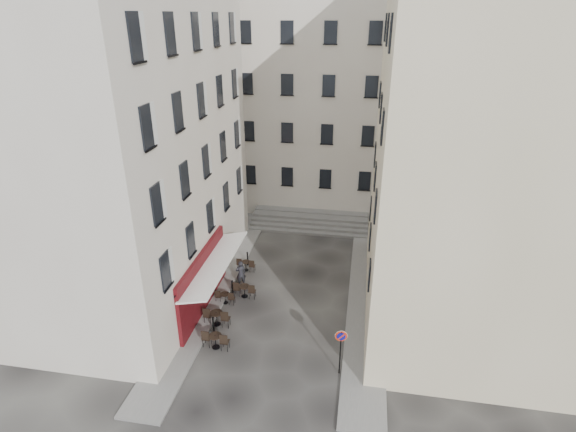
% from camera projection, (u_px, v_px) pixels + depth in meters
% --- Properties ---
extents(ground, '(90.00, 90.00, 0.00)m').
position_uv_depth(ground, '(279.00, 327.00, 23.78)').
color(ground, black).
rests_on(ground, ground).
extents(sidewalk_left, '(2.00, 22.00, 0.12)m').
position_uv_depth(sidewalk_left, '(220.00, 278.00, 28.05)').
color(sidewalk_left, slate).
rests_on(sidewalk_left, ground).
extents(sidewalk_right, '(2.00, 18.00, 0.12)m').
position_uv_depth(sidewalk_right, '(366.00, 302.00, 25.74)').
color(sidewalk_right, slate).
rests_on(sidewalk_right, ground).
extents(building_left, '(12.20, 16.20, 20.60)m').
position_uv_depth(building_left, '(94.00, 114.00, 23.88)').
color(building_left, beige).
rests_on(building_left, ground).
extents(building_right, '(12.20, 14.20, 18.60)m').
position_uv_depth(building_right, '(506.00, 148.00, 21.45)').
color(building_right, '#BCAF8C').
rests_on(building_right, ground).
extents(building_back, '(18.20, 10.20, 18.60)m').
position_uv_depth(building_back, '(310.00, 91.00, 37.17)').
color(building_back, beige).
rests_on(building_back, ground).
extents(cafe_storefront, '(1.74, 7.30, 3.50)m').
position_uv_depth(cafe_storefront, '(205.00, 279.00, 24.58)').
color(cafe_storefront, '#42090D').
rests_on(cafe_storefront, ground).
extents(stone_steps, '(9.00, 3.15, 0.80)m').
position_uv_depth(stone_steps, '(309.00, 222.00, 34.91)').
color(stone_steps, slate).
rests_on(stone_steps, ground).
extents(bollard_near, '(0.12, 0.12, 0.98)m').
position_uv_depth(bollard_near, '(213.00, 324.00, 23.17)').
color(bollard_near, black).
rests_on(bollard_near, ground).
extents(bollard_mid, '(0.12, 0.12, 0.98)m').
position_uv_depth(bollard_mid, '(232.00, 287.00, 26.32)').
color(bollard_mid, black).
rests_on(bollard_mid, ground).
extents(bollard_far, '(0.12, 0.12, 0.98)m').
position_uv_depth(bollard_far, '(248.00, 258.00, 29.46)').
color(bollard_far, black).
rests_on(bollard_far, ground).
extents(no_parking_sign, '(0.54, 0.14, 2.40)m').
position_uv_depth(no_parking_sign, '(341.00, 344.00, 20.04)').
color(no_parking_sign, black).
rests_on(no_parking_sign, ground).
extents(bistro_table_a, '(1.38, 0.64, 0.97)m').
position_uv_depth(bistro_table_a, '(216.00, 340.00, 22.12)').
color(bistro_table_a, black).
rests_on(bistro_table_a, ground).
extents(bistro_table_b, '(1.43, 0.67, 1.01)m').
position_uv_depth(bistro_table_b, '(217.00, 317.00, 23.75)').
color(bistro_table_b, black).
rests_on(bistro_table_b, ground).
extents(bistro_table_c, '(1.15, 0.54, 0.81)m').
position_uv_depth(bistro_table_c, '(225.00, 297.00, 25.58)').
color(bistro_table_c, black).
rests_on(bistro_table_c, ground).
extents(bistro_table_d, '(1.33, 0.62, 0.93)m').
position_uv_depth(bistro_table_d, '(245.00, 290.00, 26.14)').
color(bistro_table_d, black).
rests_on(bistro_table_d, ground).
extents(bistro_table_e, '(1.20, 0.56, 0.85)m').
position_uv_depth(bistro_table_e, '(246.00, 265.00, 28.84)').
color(bistro_table_e, black).
rests_on(bistro_table_e, ground).
extents(pedestrian, '(0.72, 0.64, 1.67)m').
position_uv_depth(pedestrian, '(241.00, 273.00, 27.11)').
color(pedestrian, black).
rests_on(pedestrian, ground).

